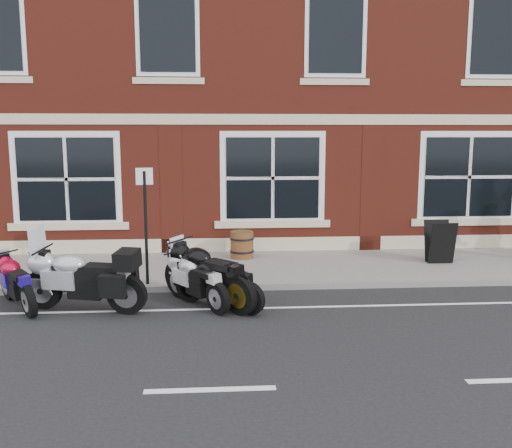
{
  "coord_description": "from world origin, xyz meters",
  "views": [
    {
      "loc": [
        0.1,
        -9.52,
        3.08
      ],
      "look_at": [
        0.88,
        1.6,
        1.29
      ],
      "focal_mm": 40.0,
      "sensor_mm": 36.0,
      "label": 1
    }
  ],
  "objects_px": {
    "moto_sport_silver": "(197,278)",
    "barrel_planter": "(242,245)",
    "moto_touring_silver": "(80,277)",
    "moto_sport_black": "(208,272)",
    "a_board_sign": "(440,242)",
    "moto_sport_red": "(18,281)",
    "moto_naked_black": "(217,280)",
    "parking_sign": "(146,218)"
  },
  "relations": [
    {
      "from": "moto_sport_black",
      "to": "parking_sign",
      "type": "bearing_deg",
      "value": 96.35
    },
    {
      "from": "parking_sign",
      "to": "moto_naked_black",
      "type": "bearing_deg",
      "value": -52.35
    },
    {
      "from": "moto_sport_black",
      "to": "parking_sign",
      "type": "xyz_separation_m",
      "value": [
        -1.2,
        1.04,
        0.85
      ]
    },
    {
      "from": "moto_sport_red",
      "to": "moto_naked_black",
      "type": "height_order",
      "value": "moto_naked_black"
    },
    {
      "from": "barrel_planter",
      "to": "moto_sport_red",
      "type": "bearing_deg",
      "value": -141.81
    },
    {
      "from": "moto_sport_red",
      "to": "parking_sign",
      "type": "relative_size",
      "value": 0.72
    },
    {
      "from": "moto_touring_silver",
      "to": "moto_naked_black",
      "type": "relative_size",
      "value": 1.42
    },
    {
      "from": "moto_sport_black",
      "to": "moto_naked_black",
      "type": "bearing_deg",
      "value": -92.98
    },
    {
      "from": "moto_sport_red",
      "to": "a_board_sign",
      "type": "distance_m",
      "value": 8.95
    },
    {
      "from": "moto_sport_black",
      "to": "barrel_planter",
      "type": "xyz_separation_m",
      "value": [
        0.77,
        3.3,
        -0.16
      ]
    },
    {
      "from": "moto_sport_red",
      "to": "barrel_planter",
      "type": "distance_m",
      "value": 5.25
    },
    {
      "from": "moto_touring_silver",
      "to": "moto_sport_black",
      "type": "xyz_separation_m",
      "value": [
        2.2,
        0.22,
        -0.01
      ]
    },
    {
      "from": "moto_touring_silver",
      "to": "moto_sport_black",
      "type": "relative_size",
      "value": 1.25
    },
    {
      "from": "a_board_sign",
      "to": "parking_sign",
      "type": "height_order",
      "value": "parking_sign"
    },
    {
      "from": "parking_sign",
      "to": "moto_touring_silver",
      "type": "bearing_deg",
      "value": -138.32
    },
    {
      "from": "moto_sport_black",
      "to": "moto_sport_silver",
      "type": "relative_size",
      "value": 1.1
    },
    {
      "from": "moto_sport_red",
      "to": "a_board_sign",
      "type": "relative_size",
      "value": 1.69
    },
    {
      "from": "barrel_planter",
      "to": "moto_sport_black",
      "type": "bearing_deg",
      "value": -103.15
    },
    {
      "from": "a_board_sign",
      "to": "barrel_planter",
      "type": "relative_size",
      "value": 1.52
    },
    {
      "from": "moto_sport_silver",
      "to": "barrel_planter",
      "type": "bearing_deg",
      "value": 39.21
    },
    {
      "from": "moto_touring_silver",
      "to": "a_board_sign",
      "type": "relative_size",
      "value": 2.3
    },
    {
      "from": "a_board_sign",
      "to": "parking_sign",
      "type": "relative_size",
      "value": 0.43
    },
    {
      "from": "moto_sport_black",
      "to": "moto_sport_silver",
      "type": "bearing_deg",
      "value": 143.24
    },
    {
      "from": "moto_sport_silver",
      "to": "parking_sign",
      "type": "xyz_separation_m",
      "value": [
        -1.01,
        1.06,
        0.96
      ]
    },
    {
      "from": "moto_touring_silver",
      "to": "barrel_planter",
      "type": "height_order",
      "value": "moto_touring_silver"
    },
    {
      "from": "moto_touring_silver",
      "to": "moto_sport_black",
      "type": "distance_m",
      "value": 2.21
    },
    {
      "from": "moto_sport_red",
      "to": "moto_sport_black",
      "type": "height_order",
      "value": "moto_sport_black"
    },
    {
      "from": "moto_sport_black",
      "to": "moto_sport_silver",
      "type": "xyz_separation_m",
      "value": [
        -0.19,
        -0.02,
        -0.11
      ]
    },
    {
      "from": "moto_sport_silver",
      "to": "a_board_sign",
      "type": "relative_size",
      "value": 1.66
    },
    {
      "from": "moto_sport_silver",
      "to": "a_board_sign",
      "type": "distance_m",
      "value": 6.0
    },
    {
      "from": "barrel_planter",
      "to": "moto_sport_silver",
      "type": "bearing_deg",
      "value": -106.15
    },
    {
      "from": "moto_naked_black",
      "to": "barrel_planter",
      "type": "relative_size",
      "value": 2.47
    },
    {
      "from": "moto_sport_black",
      "to": "moto_naked_black",
      "type": "height_order",
      "value": "moto_sport_black"
    },
    {
      "from": "moto_sport_black",
      "to": "parking_sign",
      "type": "distance_m",
      "value": 1.8
    },
    {
      "from": "a_board_sign",
      "to": "barrel_planter",
      "type": "distance_m",
      "value": 4.58
    },
    {
      "from": "moto_sport_red",
      "to": "moto_sport_black",
      "type": "relative_size",
      "value": 0.92
    },
    {
      "from": "a_board_sign",
      "to": "parking_sign",
      "type": "xyz_separation_m",
      "value": [
        -6.48,
        -1.41,
        0.84
      ]
    },
    {
      "from": "moto_sport_silver",
      "to": "moto_naked_black",
      "type": "xyz_separation_m",
      "value": [
        0.37,
        -0.19,
        0.01
      ]
    },
    {
      "from": "moto_sport_silver",
      "to": "barrel_planter",
      "type": "xyz_separation_m",
      "value": [
        0.96,
        3.32,
        -0.05
      ]
    },
    {
      "from": "moto_touring_silver",
      "to": "parking_sign",
      "type": "xyz_separation_m",
      "value": [
        0.99,
        1.26,
        0.84
      ]
    },
    {
      "from": "moto_sport_black",
      "to": "a_board_sign",
      "type": "bearing_deg",
      "value": -17.86
    },
    {
      "from": "moto_sport_silver",
      "to": "barrel_planter",
      "type": "relative_size",
      "value": 2.54
    }
  ]
}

